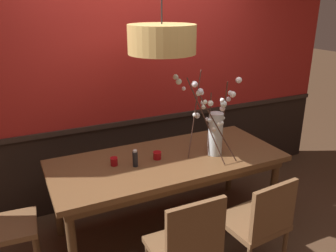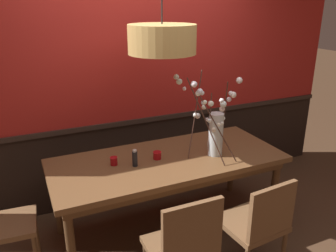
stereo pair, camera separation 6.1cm
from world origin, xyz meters
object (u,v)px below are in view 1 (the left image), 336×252
object	(u,v)px
condiment_bottle	(135,159)
pendant_lamp	(162,39)
candle_holder_nearer_center	(157,155)
dining_table	(168,166)
vase_with_blossoms	(214,128)
chair_near_side_right	(259,222)
candle_holder_nearer_edge	(114,161)
chair_far_side_right	(163,141)
chair_near_side_left	(187,246)
chair_far_side_left	(108,152)

from	to	relation	value
condiment_bottle	pendant_lamp	xyz separation A→B (m)	(0.31, 0.10, 0.98)
condiment_bottle	candle_holder_nearer_center	bearing A→B (deg)	12.81
dining_table	vase_with_blossoms	world-z (taller)	vase_with_blossoms
chair_near_side_right	candle_holder_nearer_edge	size ratio (longest dim) A/B	11.87
chair_far_side_right	chair_near_side_left	distance (m)	1.87
candle_holder_nearer_edge	pendant_lamp	world-z (taller)	pendant_lamp
chair_near_side_right	dining_table	bearing A→B (deg)	113.61
dining_table	candle_holder_nearer_center	xyz separation A→B (m)	(-0.10, 0.03, 0.12)
chair_far_side_left	vase_with_blossoms	distance (m)	1.31
candle_holder_nearer_edge	condiment_bottle	world-z (taller)	condiment_bottle
candle_holder_nearer_edge	chair_near_side_right	bearing A→B (deg)	-46.99
chair_far_side_right	candle_holder_nearer_center	world-z (taller)	chair_far_side_right
chair_near_side_right	chair_near_side_left	world-z (taller)	chair_near_side_left
dining_table	condiment_bottle	size ratio (longest dim) A/B	13.80
vase_with_blossoms	chair_near_side_right	bearing A→B (deg)	-92.80
chair_far_side_left	condiment_bottle	world-z (taller)	chair_far_side_left
vase_with_blossoms	candle_holder_nearer_center	bearing A→B (deg)	164.97
dining_table	chair_near_side_right	xyz separation A→B (m)	(0.37, -0.85, -0.17)
vase_with_blossoms	condiment_bottle	xyz separation A→B (m)	(-0.73, 0.08, -0.19)
candle_holder_nearer_center	candle_holder_nearer_edge	size ratio (longest dim) A/B	1.05
dining_table	chair_far_side_left	bearing A→B (deg)	110.94
chair_near_side_right	candle_holder_nearer_edge	bearing A→B (deg)	133.01
chair_far_side_left	candle_holder_nearer_center	size ratio (longest dim) A/B	12.15
candle_holder_nearer_center	condiment_bottle	bearing A→B (deg)	-167.19
candle_holder_nearer_center	candle_holder_nearer_edge	bearing A→B (deg)	173.62
chair_far_side_left	candle_holder_nearer_edge	bearing A→B (deg)	-101.25
dining_table	chair_far_side_right	bearing A→B (deg)	68.05
chair_far_side_right	candle_holder_nearer_center	xyz separation A→B (m)	(-0.45, -0.85, 0.26)
dining_table	candle_holder_nearer_center	size ratio (longest dim) A/B	27.16
chair_far_side_right	chair_near_side_left	size ratio (longest dim) A/B	1.01
condiment_bottle	chair_far_side_right	bearing A→B (deg)	53.12
chair_far_side_left	vase_with_blossoms	world-z (taller)	vase_with_blossoms
condiment_bottle	pendant_lamp	world-z (taller)	pendant_lamp
dining_table	chair_near_side_left	bearing A→B (deg)	-107.52
candle_holder_nearer_edge	pendant_lamp	xyz separation A→B (m)	(0.47, 0.01, 1.01)
chair_far_side_right	pendant_lamp	world-z (taller)	pendant_lamp
dining_table	chair_far_side_left	distance (m)	0.93
dining_table	vase_with_blossoms	distance (m)	0.55
chair_near_side_left	chair_far_side_right	bearing A→B (deg)	70.23
chair_far_side_left	condiment_bottle	size ratio (longest dim) A/B	6.17
chair_far_side_right	candle_holder_nearer_edge	bearing A→B (deg)	-136.03
vase_with_blossoms	candle_holder_nearer_edge	xyz separation A→B (m)	(-0.89, 0.18, -0.23)
chair_near_side_right	candle_holder_nearer_edge	xyz separation A→B (m)	(-0.86, 0.92, 0.29)
chair_near_side_right	condiment_bottle	xyz separation A→B (m)	(-0.70, 0.82, 0.33)
chair_far_side_left	candle_holder_nearer_edge	world-z (taller)	chair_far_side_left
dining_table	chair_far_side_left	world-z (taller)	chair_far_side_left
chair_far_side_left	candle_holder_nearer_center	distance (m)	0.90
chair_far_side_left	dining_table	bearing A→B (deg)	-69.06
chair_far_side_right	vase_with_blossoms	distance (m)	1.10
chair_far_side_right	chair_near_side_left	bearing A→B (deg)	-109.77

